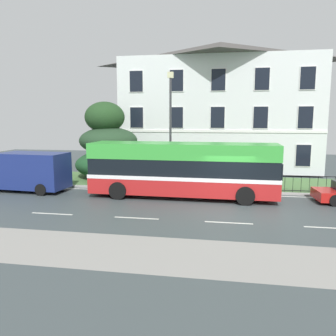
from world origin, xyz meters
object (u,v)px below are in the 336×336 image
georgian_townhouse (219,105)px  street_lamp_post (170,122)px  white_panel_van (30,171)px  evergreen_tree (109,148)px  single_decker_bus (183,169)px

georgian_townhouse → street_lamp_post: size_ratio=2.28×
white_panel_van → street_lamp_post: size_ratio=0.71×
evergreen_tree → georgian_townhouse: bearing=43.6°
evergreen_tree → street_lamp_post: 5.83m
georgian_townhouse → single_decker_bus: bearing=-97.5°
street_lamp_post → georgian_townhouse: bearing=74.1°
single_decker_bus → evergreen_tree: bearing=140.5°
georgian_townhouse → evergreen_tree: 11.20m
evergreen_tree → single_decker_bus: evergreen_tree is taller
georgian_townhouse → evergreen_tree: (-7.73, -7.38, -3.36)m
single_decker_bus → street_lamp_post: street_lamp_post is taller
single_decker_bus → street_lamp_post: (-1.14, 2.76, 2.55)m
evergreen_tree → white_panel_van: 6.10m
street_lamp_post → white_panel_van: bearing=-161.6°
georgian_townhouse → street_lamp_post: 10.29m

